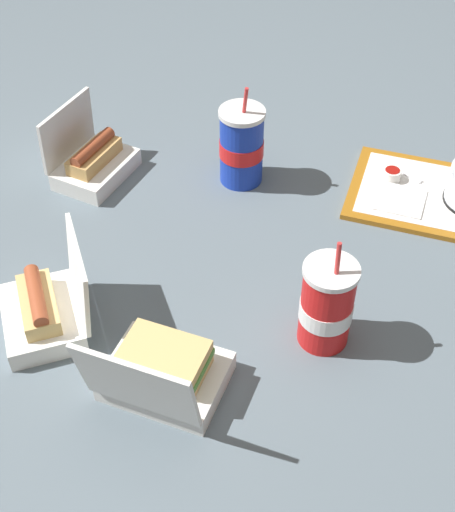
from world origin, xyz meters
TOP-DOWN VIEW (x-y plane):
  - ground_plane at (0.00, 0.00)m, footprint 3.20×3.20m
  - food_tray at (0.39, 0.24)m, footprint 0.41×0.33m
  - ketchup_cup at (0.29, 0.28)m, footprint 0.04×0.04m
  - napkin_stack at (0.31, 0.21)m, footprint 0.12×0.12m
  - plastic_fork at (0.31, 0.32)m, footprint 0.09×0.08m
  - clamshell_hotdog_left at (-0.34, -0.21)m, footprint 0.22×0.23m
  - clamshell_sandwich_center at (-0.11, -0.32)m, footprint 0.23×0.23m
  - clamshell_hotdog_back at (-0.37, 0.23)m, footprint 0.19×0.21m
  - soda_cup_right at (-0.04, 0.26)m, footprint 0.10×0.10m
  - soda_cup_front at (0.15, -0.18)m, footprint 0.10×0.10m

SIDE VIEW (x-z plane):
  - ground_plane at x=0.00m, z-range 0.00..0.00m
  - food_tray at x=0.39m, z-range 0.00..0.01m
  - napkin_stack at x=0.31m, z-range 0.01..0.02m
  - plastic_fork at x=0.31m, z-range 0.01..0.02m
  - ketchup_cup at x=0.29m, z-range 0.01..0.04m
  - clamshell_hotdog_back at x=-0.37m, z-range -0.04..0.12m
  - clamshell_hotdog_left at x=-0.34m, z-range -0.05..0.13m
  - clamshell_sandwich_center at x=-0.11m, z-range -0.05..0.14m
  - soda_cup_front at x=0.15m, z-range -0.03..0.20m
  - soda_cup_right at x=-0.04m, z-range -0.03..0.21m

